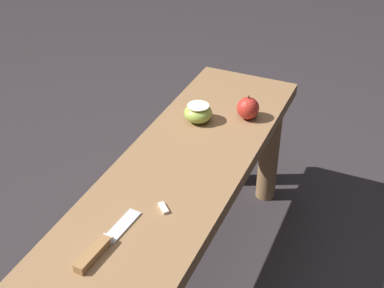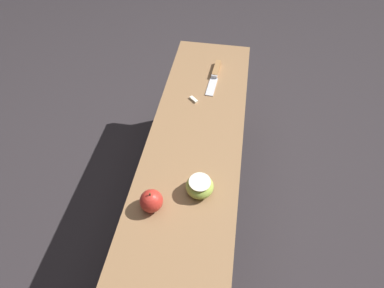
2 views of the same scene
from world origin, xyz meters
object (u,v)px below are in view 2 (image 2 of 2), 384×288
(knife, at_px, (215,73))
(apple_cut, at_px, (200,186))
(apple_whole, at_px, (151,201))
(wooden_bench, at_px, (196,151))

(knife, distance_m, apple_cut, 0.58)
(apple_whole, distance_m, apple_cut, 0.15)
(wooden_bench, xyz_separation_m, apple_cut, (0.23, 0.05, 0.13))
(apple_whole, relative_size, apple_cut, 0.90)
(apple_cut, bearing_deg, knife, -178.20)
(apple_whole, bearing_deg, apple_cut, 120.14)
(wooden_bench, height_order, knife, knife)
(wooden_bench, distance_m, apple_cut, 0.27)
(knife, xyz_separation_m, apple_cut, (0.58, 0.02, 0.02))
(knife, bearing_deg, apple_cut, 5.61)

